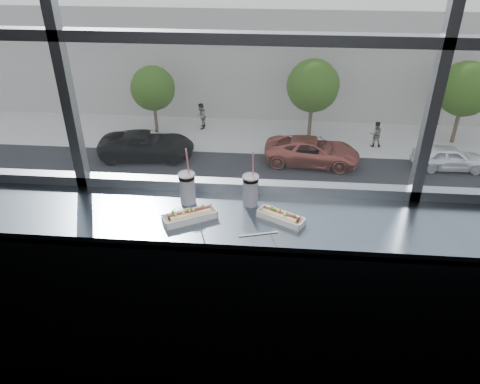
# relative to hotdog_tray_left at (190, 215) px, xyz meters

# --- Properties ---
(wall_back_lower) EXTENTS (6.00, 0.00, 6.00)m
(wall_back_lower) POSITION_rel_hotdog_tray_left_xyz_m (0.27, 0.35, -0.58)
(wall_back_lower) COLOR black
(wall_back_lower) RESTS_ON ground
(counter) EXTENTS (6.00, 0.55, 0.06)m
(counter) POSITION_rel_hotdog_tray_left_xyz_m (0.27, 0.07, -0.06)
(counter) COLOR slate
(counter) RESTS_ON ground
(counter_fascia) EXTENTS (6.00, 0.04, 1.04)m
(counter_fascia) POSITION_rel_hotdog_tray_left_xyz_m (0.27, -0.18, -0.58)
(counter_fascia) COLOR slate
(counter_fascia) RESTS_ON ground
(hotdog_tray_left) EXTENTS (0.31, 0.23, 0.07)m
(hotdog_tray_left) POSITION_rel_hotdog_tray_left_xyz_m (0.00, 0.00, 0.00)
(hotdog_tray_left) COLOR white
(hotdog_tray_left) RESTS_ON counter
(hotdog_tray_right) EXTENTS (0.27, 0.20, 0.07)m
(hotdog_tray_right) POSITION_rel_hotdog_tray_left_xyz_m (0.50, 0.04, -0.00)
(hotdog_tray_right) COLOR white
(hotdog_tray_right) RESTS_ON counter
(soda_cup_left) EXTENTS (0.10, 0.10, 0.36)m
(soda_cup_left) POSITION_rel_hotdog_tray_left_xyz_m (-0.04, 0.18, 0.07)
(soda_cup_left) COLOR white
(soda_cup_left) RESTS_ON counter
(soda_cup_right) EXTENTS (0.10, 0.10, 0.35)m
(soda_cup_right) POSITION_rel_hotdog_tray_left_xyz_m (0.32, 0.19, 0.07)
(soda_cup_right) COLOR white
(soda_cup_right) RESTS_ON counter
(loose_straw) EXTENTS (0.21, 0.06, 0.01)m
(loose_straw) POSITION_rel_hotdog_tray_left_xyz_m (0.38, -0.11, -0.03)
(loose_straw) COLOR white
(loose_straw) RESTS_ON counter
(wrapper) EXTENTS (0.09, 0.07, 0.02)m
(wrapper) POSITION_rel_hotdog_tray_left_xyz_m (-0.07, 0.07, -0.02)
(wrapper) COLOR silver
(wrapper) RESTS_ON counter
(plaza_ground) EXTENTS (120.00, 120.00, 0.00)m
(plaza_ground) POSITION_rel_hotdog_tray_left_xyz_m (0.27, 43.85, -12.13)
(plaza_ground) COLOR #B6AFA7
(plaza_ground) RESTS_ON ground
(street_asphalt) EXTENTS (80.00, 10.00, 0.06)m
(street_asphalt) POSITION_rel_hotdog_tray_left_xyz_m (0.27, 20.35, -12.10)
(street_asphalt) COLOR black
(street_asphalt) RESTS_ON plaza_ground
(far_sidewalk) EXTENTS (80.00, 6.00, 0.04)m
(far_sidewalk) POSITION_rel_hotdog_tray_left_xyz_m (0.27, 28.35, -12.11)
(far_sidewalk) COLOR #B6AFA7
(far_sidewalk) RESTS_ON plaza_ground
(far_building) EXTENTS (50.00, 14.00, 8.00)m
(far_building) POSITION_rel_hotdog_tray_left_xyz_m (0.27, 38.35, -8.13)
(far_building) COLOR #A9A098
(far_building) RESTS_ON plaza_ground
(car_near_d) EXTENTS (2.97, 5.98, 1.92)m
(car_near_d) POSITION_rel_hotdog_tray_left_xyz_m (6.45, 16.35, -11.11)
(car_near_d) COLOR #B5B5B5
(car_near_d) RESTS_ON street_asphalt
(car_far_b) EXTENTS (3.18, 6.69, 2.17)m
(car_far_b) POSITION_rel_hotdog_tray_left_xyz_m (2.69, 24.35, -10.98)
(car_far_b) COLOR #A14034
(car_far_b) RESTS_ON street_asphalt
(car_near_b) EXTENTS (3.39, 6.81, 2.19)m
(car_near_b) POSITION_rel_hotdog_tray_left_xyz_m (-5.75, 16.35, -10.98)
(car_near_b) COLOR black
(car_near_b) RESTS_ON street_asphalt
(car_near_a) EXTENTS (3.11, 6.15, 1.97)m
(car_near_a) POSITION_rel_hotdog_tray_left_xyz_m (-12.20, 16.35, -11.08)
(car_near_a) COLOR silver
(car_near_a) RESTS_ON street_asphalt
(car_near_c) EXTENTS (2.77, 5.69, 1.84)m
(car_near_c) POSITION_rel_hotdog_tray_left_xyz_m (1.16, 16.35, -11.15)
(car_near_c) COLOR maroon
(car_near_c) RESTS_ON street_asphalt
(car_far_c) EXTENTS (2.60, 6.00, 1.98)m
(car_far_c) POSITION_rel_hotdog_tray_left_xyz_m (10.96, 24.35, -11.08)
(car_far_c) COLOR white
(car_far_c) RESTS_ON street_asphalt
(car_far_a) EXTENTS (3.33, 6.84, 2.21)m
(car_far_a) POSITION_rel_hotdog_tray_left_xyz_m (-7.76, 24.35, -10.96)
(car_far_a) COLOR black
(car_far_a) RESTS_ON street_asphalt
(pedestrian_a) EXTENTS (0.75, 1.00, 2.26)m
(pedestrian_a) POSITION_rel_hotdog_tray_left_xyz_m (-5.05, 29.24, -10.96)
(pedestrian_a) COLOR #66605B
(pedestrian_a) RESTS_ON far_sidewalk
(pedestrian_c) EXTENTS (0.95, 0.71, 2.13)m
(pedestrian_c) POSITION_rel_hotdog_tray_left_xyz_m (7.00, 27.22, -11.03)
(pedestrian_c) COLOR #66605B
(pedestrian_c) RESTS_ON far_sidewalk
(tree_left) EXTENTS (3.07, 3.07, 4.79)m
(tree_left) POSITION_rel_hotdog_tray_left_xyz_m (-8.14, 28.35, -8.88)
(tree_left) COLOR #47382B
(tree_left) RESTS_ON far_sidewalk
(tree_center) EXTENTS (3.52, 3.52, 5.50)m
(tree_center) POSITION_rel_hotdog_tray_left_xyz_m (2.69, 28.35, -8.40)
(tree_center) COLOR #47382B
(tree_center) RESTS_ON far_sidewalk
(tree_right) EXTENTS (3.57, 3.57, 5.58)m
(tree_right) POSITION_rel_hotdog_tray_left_xyz_m (12.45, 28.35, -8.34)
(tree_right) COLOR #47382B
(tree_right) RESTS_ON far_sidewalk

